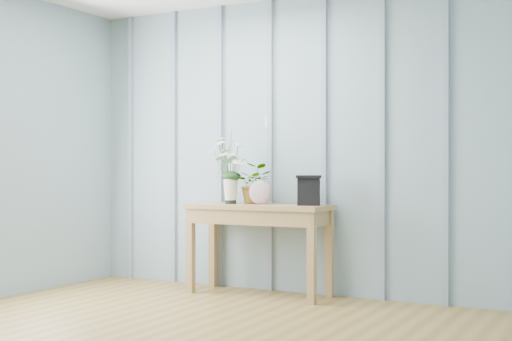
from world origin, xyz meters
The scene contains 6 objects.
room_shell centered at (0.00, 0.92, 1.99)m, with size 4.00×4.50×2.50m.
sideboard centered at (-0.23, 1.99, 0.64)m, with size 1.20×0.45×0.75m.
daisy_vase centered at (-0.48, 1.96, 1.12)m, with size 0.42×0.32×0.59m.
spider_plant centered at (-0.31, 2.07, 0.92)m, with size 0.31×0.27×0.34m, color #133315.
felt_disc_vessel centered at (-0.21, 1.98, 0.85)m, with size 0.20×0.06×0.20m, color #7D435E.
carved_box centered at (0.21, 2.02, 0.87)m, with size 0.24×0.21×0.24m.
Camera 1 is at (2.51, -3.22, 1.04)m, focal length 50.00 mm.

